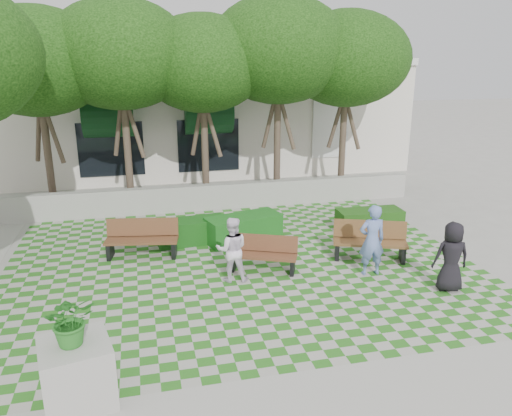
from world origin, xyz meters
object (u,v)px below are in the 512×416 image
object	(u,v)px
bench_west	(142,239)
person_dark	(451,257)
bench_east	(370,241)
person_white	(232,249)
person_blue	(372,240)
bench_mid	(263,254)
hedge_midleft	(192,231)
hedge_east	(369,221)
hedge_midright	(244,228)
planter_front	(76,360)

from	to	relation	value
bench_west	person_dark	bearing A→B (deg)	-18.67
bench_east	person_white	xyz separation A→B (m)	(-3.85, -0.48, 0.31)
bench_east	person_blue	xyz separation A→B (m)	(-0.42, -0.93, 0.42)
bench_mid	person_white	distance (m)	1.04
hedge_midleft	person_dark	world-z (taller)	person_dark
hedge_east	hedge_midleft	xyz separation A→B (m)	(-5.49, 0.32, -0.00)
hedge_midleft	person_white	distance (m)	2.92
hedge_midright	person_blue	xyz separation A→B (m)	(2.59, -3.05, 0.52)
hedge_midright	planter_front	world-z (taller)	planter_front
bench_west	person_white	size ratio (longest dim) A/B	1.26
bench_mid	planter_front	world-z (taller)	planter_front
person_blue	person_white	size ratio (longest dim) A/B	1.13
bench_east	planter_front	size ratio (longest dim) A/B	1.10
bench_east	person_white	size ratio (longest dim) A/B	1.27
bench_mid	hedge_midleft	world-z (taller)	bench_mid
hedge_midleft	bench_mid	bearing A→B (deg)	-57.11
hedge_east	person_white	distance (m)	5.44
hedge_east	bench_west	bearing A→B (deg)	-176.61
hedge_east	person_blue	distance (m)	3.30
bench_mid	person_blue	xyz separation A→B (m)	(2.54, -0.85, 0.48)
hedge_midright	planter_front	size ratio (longest dim) A/B	1.19
bench_west	hedge_midright	size ratio (longest dim) A/B	0.91
bench_east	person_white	world-z (taller)	person_white
bench_west	person_blue	bearing A→B (deg)	-14.69
planter_front	person_blue	size ratio (longest dim) A/B	1.03
bench_east	hedge_midright	distance (m)	3.68
hedge_midright	planter_front	distance (m)	7.60
bench_east	person_dark	bearing A→B (deg)	-44.84
hedge_east	planter_front	bearing A→B (deg)	-141.71
planter_front	person_white	world-z (taller)	planter_front
planter_front	person_blue	distance (m)	7.44
person_white	person_blue	bearing A→B (deg)	-178.50
bench_mid	hedge_midleft	xyz separation A→B (m)	(-1.56, 2.41, -0.08)
person_dark	person_white	size ratio (longest dim) A/B	1.03
hedge_midright	person_white	xyz separation A→B (m)	(-0.84, -2.60, 0.42)
bench_mid	planter_front	xyz separation A→B (m)	(-4.08, -4.23, 0.32)
bench_mid	bench_west	distance (m)	3.42
hedge_east	person_dark	bearing A→B (deg)	-90.01
bench_east	hedge_east	distance (m)	2.23
bench_mid	hedge_east	xyz separation A→B (m)	(3.93, 2.09, -0.08)
hedge_midleft	person_white	bearing A→B (deg)	-76.60
bench_mid	person_white	world-z (taller)	person_white
hedge_east	hedge_midleft	size ratio (longest dim) A/B	1.00
planter_front	person_dark	distance (m)	8.29
bench_east	hedge_midleft	size ratio (longest dim) A/B	1.02
bench_east	bench_mid	bearing A→B (deg)	-157.28
hedge_east	hedge_midright	distance (m)	3.98
bench_east	planter_front	xyz separation A→B (m)	(-7.05, -4.31, 0.26)
hedge_midright	planter_front	xyz separation A→B (m)	(-4.03, -6.43, 0.37)
hedge_midright	hedge_east	bearing A→B (deg)	-1.52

